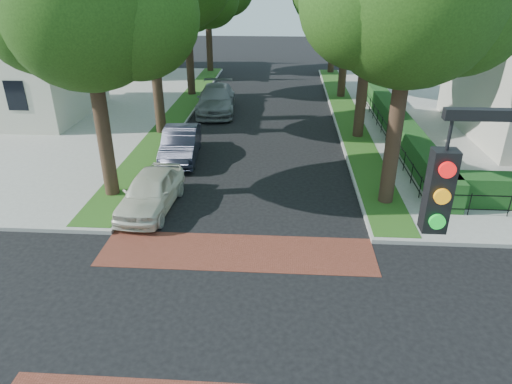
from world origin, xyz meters
TOP-DOWN VIEW (x-y plane):
  - ground at (0.00, 0.00)m, footprint 120.00×120.00m
  - crosswalk_far at (0.00, 3.20)m, footprint 9.00×2.20m
  - grass_strip_ne at (5.40, 19.10)m, footprint 1.60×29.80m
  - grass_strip_nw at (-5.40, 19.10)m, footprint 1.60×29.80m
  - tree_left_near at (-5.40, 7.23)m, footprint 7.50×6.45m
  - hedge_main_road at (7.70, 15.00)m, footprint 1.00×18.00m
  - fence_main_road at (6.90, 15.00)m, footprint 0.06×18.00m
  - house_left_near at (-15.49, 17.99)m, footprint 10.00×9.00m
  - house_left_far at (-15.49, 31.99)m, footprint 10.00×9.00m
  - parked_car_front at (-3.60, 6.06)m, footprint 2.01×4.46m
  - parked_car_middle at (-3.59, 11.39)m, footprint 2.02×4.75m
  - parked_car_rear at (-3.05, 19.82)m, footprint 2.82×5.96m

SIDE VIEW (x-z plane):
  - ground at x=0.00m, z-range 0.00..0.00m
  - crosswalk_far at x=0.00m, z-range 0.00..0.01m
  - grass_strip_ne at x=5.40m, z-range 0.15..0.17m
  - grass_strip_nw at x=-5.40m, z-range 0.15..0.17m
  - fence_main_road at x=6.90m, z-range 0.15..1.05m
  - parked_car_front at x=-3.60m, z-range 0.00..1.49m
  - hedge_main_road at x=7.70m, z-range 0.15..1.35m
  - parked_car_middle at x=-3.59m, z-range 0.00..1.52m
  - parked_car_rear at x=-3.05m, z-range 0.00..1.68m
  - house_left_near at x=-15.49m, z-range -0.03..10.11m
  - house_left_far at x=-15.49m, z-range -0.03..10.11m
  - tree_left_near at x=-5.40m, z-range 2.17..12.37m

